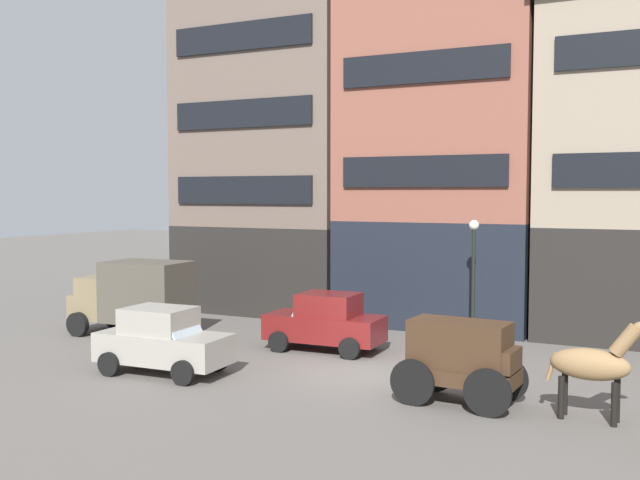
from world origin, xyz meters
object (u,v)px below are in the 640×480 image
draft_horse (595,364)px  sedan_dark (325,322)px  delivery_truck_near (133,295)px  sedan_light (163,341)px  cargo_wagon (462,356)px  streetlamp_curbside (473,265)px

draft_horse → sedan_dark: 9.24m
delivery_truck_near → sedan_light: delivery_truck_near is taller
draft_horse → sedan_dark: draft_horse is taller
cargo_wagon → sedan_light: 8.22m
cargo_wagon → draft_horse: draft_horse is taller
sedan_light → draft_horse: bearing=4.0°
draft_horse → sedan_dark: bearing=155.2°
cargo_wagon → sedan_dark: 6.68m
cargo_wagon → sedan_light: (-8.18, -0.78, -0.23)m
cargo_wagon → streetlamp_curbside: size_ratio=0.73×
delivery_truck_near → draft_horse: bearing=-11.4°
delivery_truck_near → streetlamp_curbside: (11.16, 3.33, 1.25)m
sedan_dark → streetlamp_curbside: size_ratio=0.91×
streetlamp_curbside → draft_horse: bearing=-56.1°
delivery_truck_near → sedan_light: (4.37, -3.92, -0.51)m
sedan_dark → cargo_wagon: bearing=-35.4°
cargo_wagon → sedan_dark: cargo_wagon is taller
streetlamp_curbside → delivery_truck_near: bearing=-163.4°
draft_horse → delivery_truck_near: bearing=168.6°
sedan_dark → delivery_truck_near: bearing=-174.1°
cargo_wagon → streetlamp_curbside: bearing=102.2°
cargo_wagon → draft_horse: bearing=-0.1°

